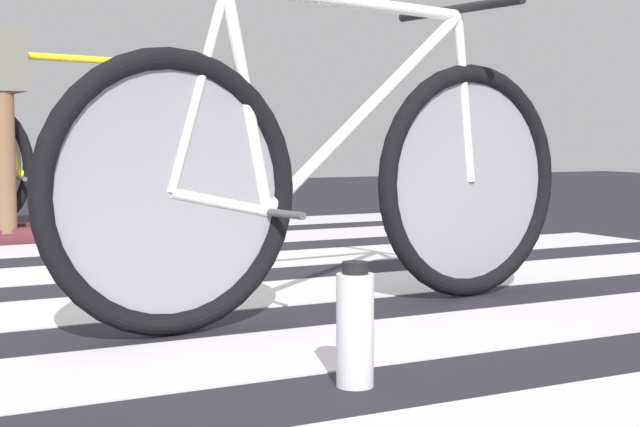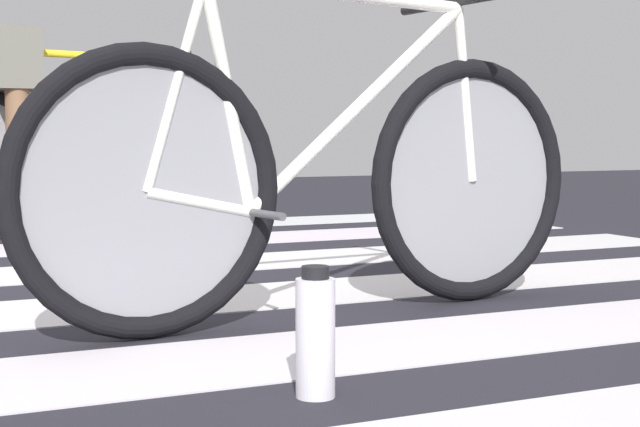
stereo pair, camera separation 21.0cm
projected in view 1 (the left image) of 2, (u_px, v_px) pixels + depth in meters
name	position (u px, v px, depth m)	size (l,w,h in m)	color
ground	(73.00, 302.00, 2.94)	(18.00, 14.00, 0.02)	#23232A
crosswalk_markings	(112.00, 307.00, 2.79)	(5.42, 4.97, 0.00)	silver
bicycle_1_of_3	(336.00, 177.00, 2.66)	(1.73, 0.52, 0.93)	black
bicycle_3_of_3	(65.00, 159.00, 4.65)	(1.74, 0.52, 0.93)	black
water_bottle	(355.00, 327.00, 1.91)	(0.08, 0.08, 0.25)	white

